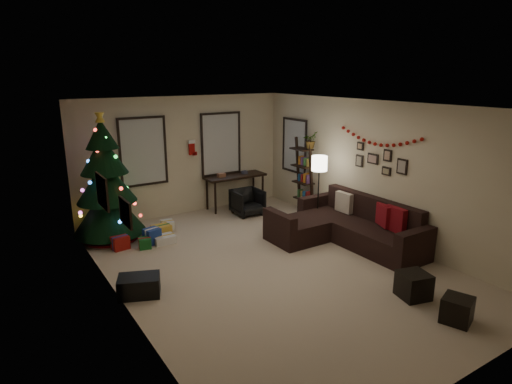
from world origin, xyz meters
TOP-DOWN VIEW (x-y plane):
  - floor at (0.00, 0.00)m, footprint 7.00×7.00m
  - ceiling at (0.00, 0.00)m, footprint 7.00×7.00m
  - wall_back at (0.00, 3.50)m, footprint 5.00×0.00m
  - wall_front at (0.00, -3.50)m, footprint 5.00×0.00m
  - wall_left at (-2.50, 0.00)m, footprint 0.00×7.00m
  - wall_right at (2.50, 0.00)m, footprint 0.00×7.00m
  - window_back_left at (-0.95, 3.47)m, footprint 1.05×0.06m
  - window_back_right at (0.95, 3.47)m, footprint 1.05×0.06m
  - window_right_wall at (2.47, 2.55)m, footprint 0.06×0.90m
  - christmas_tree at (-1.95, 2.79)m, footprint 1.38×1.38m
  - presents at (-1.41, 2.23)m, footprint 1.50×1.01m
  - sofa at (1.84, 0.09)m, footprint 1.89×2.75m
  - pillow_red_a at (2.21, -0.77)m, footprint 0.16×0.46m
  - pillow_red_b at (2.21, -0.49)m, footprint 0.25×0.42m
  - pillow_cream at (2.21, 0.54)m, footprint 0.12×0.41m
  - ottoman_near at (1.13, -2.05)m, footprint 0.49×0.49m
  - ottoman_far at (1.08, -2.79)m, footprint 0.47×0.47m
  - desk at (1.19, 3.22)m, footprint 1.50×0.53m
  - desk_chair at (1.14, 2.57)m, footprint 0.60×0.56m
  - bookshelf at (2.30, 1.97)m, footprint 0.30×0.52m
  - potted_plant at (2.30, 1.78)m, footprint 0.56×0.54m
  - floor_lamp at (1.95, 1.05)m, footprint 0.32×0.32m
  - art_map at (-2.48, 0.81)m, footprint 0.04×0.60m
  - art_abstract at (-2.48, -0.34)m, footprint 0.04×0.45m
  - gallery at (2.48, -0.07)m, footprint 0.03×1.25m
  - garland at (2.45, -0.02)m, footprint 0.08×1.90m
  - stocking_left at (-0.14, 3.61)m, footprint 0.20×0.05m
  - stocking_right at (0.19, 3.44)m, footprint 0.20×0.05m
  - storage_bin at (-2.22, 0.19)m, footprint 0.71×0.60m

SIDE VIEW (x-z plane):
  - floor at x=0.00m, z-range 0.00..0.00m
  - presents at x=-1.41m, z-range -0.03..0.27m
  - storage_bin at x=-2.22m, z-range 0.00..0.30m
  - ottoman_far at x=1.08m, z-range 0.00..0.34m
  - ottoman_near at x=1.13m, z-range 0.00..0.38m
  - sofa at x=1.84m, z-range -0.15..0.72m
  - desk_chair at x=1.14m, z-range 0.00..0.60m
  - pillow_cream at x=2.21m, z-range 0.43..0.83m
  - pillow_red_a at x=2.21m, z-range 0.41..0.87m
  - pillow_red_b at x=2.21m, z-range 0.44..0.84m
  - desk at x=1.19m, z-range 0.31..1.12m
  - bookshelf at x=2.30m, z-range -0.03..1.75m
  - christmas_tree at x=-1.95m, z-range -0.22..2.35m
  - floor_lamp at x=1.95m, z-range 0.52..2.05m
  - wall_left at x=-2.50m, z-range -2.15..4.85m
  - wall_right at x=2.50m, z-range -2.15..4.85m
  - wall_back at x=0.00m, z-range -1.15..3.85m
  - wall_front at x=0.00m, z-range -1.15..3.85m
  - art_abstract at x=-2.48m, z-range 1.30..1.65m
  - art_map at x=-2.48m, z-range 1.24..1.74m
  - window_right_wall at x=2.47m, z-range 0.85..2.15m
  - stocking_right at x=0.19m, z-range 1.36..1.72m
  - window_back_left at x=-0.95m, z-range 0.80..2.30m
  - window_back_right at x=0.95m, z-range 0.80..2.30m
  - stocking_left at x=-0.14m, z-range 1.38..1.74m
  - gallery at x=2.48m, z-range 1.30..1.84m
  - potted_plant at x=2.30m, z-range 1.56..2.04m
  - garland at x=2.45m, z-range 1.85..2.15m
  - ceiling at x=0.00m, z-range 2.70..2.70m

